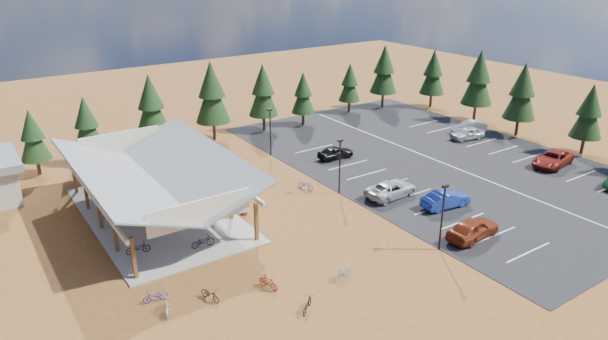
% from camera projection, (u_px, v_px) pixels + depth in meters
% --- Properties ---
extents(ground, '(140.00, 140.00, 0.00)m').
position_uv_depth(ground, '(306.00, 216.00, 44.75)').
color(ground, brown).
rests_on(ground, ground).
extents(asphalt_lot, '(27.00, 44.00, 0.04)m').
position_uv_depth(asphalt_lot, '(436.00, 160.00, 56.66)').
color(asphalt_lot, black).
rests_on(asphalt_lot, ground).
extents(concrete_pad, '(10.60, 18.60, 0.10)m').
position_uv_depth(concrete_pad, '(159.00, 214.00, 44.92)').
color(concrete_pad, gray).
rests_on(concrete_pad, ground).
extents(bike_pavilion, '(11.65, 19.40, 4.97)m').
position_uv_depth(bike_pavilion, '(154.00, 172.00, 43.51)').
color(bike_pavilion, '#513317').
rests_on(bike_pavilion, concrete_pad).
extents(lamp_post_0, '(0.50, 0.25, 5.14)m').
position_uv_depth(lamp_post_0, '(443.00, 213.00, 38.54)').
color(lamp_post_0, black).
rests_on(lamp_post_0, ground).
extents(lamp_post_1, '(0.50, 0.25, 5.14)m').
position_uv_depth(lamp_post_1, '(340.00, 163.00, 47.77)').
color(lamp_post_1, black).
rests_on(lamp_post_1, ground).
extents(lamp_post_2, '(0.50, 0.25, 5.14)m').
position_uv_depth(lamp_post_2, '(270.00, 129.00, 57.00)').
color(lamp_post_2, black).
rests_on(lamp_post_2, ground).
extents(trash_bin_0, '(0.60, 0.60, 0.90)m').
position_uv_depth(trash_bin_0, '(244.00, 209.00, 44.81)').
color(trash_bin_0, '#452418').
rests_on(trash_bin_0, ground).
extents(trash_bin_1, '(0.60, 0.60, 0.90)m').
position_uv_depth(trash_bin_1, '(232.00, 206.00, 45.32)').
color(trash_bin_1, '#452418').
rests_on(trash_bin_1, ground).
extents(pine_1, '(2.84, 2.84, 6.61)m').
position_uv_depth(pine_1, '(33.00, 136.00, 51.49)').
color(pine_1, '#382314').
rests_on(pine_1, ground).
extents(pine_2, '(3.06, 3.06, 7.12)m').
position_uv_depth(pine_2, '(86.00, 123.00, 54.15)').
color(pine_2, '#382314').
rests_on(pine_2, ground).
extents(pine_3, '(3.61, 3.61, 8.41)m').
position_uv_depth(pine_3, '(151.00, 104.00, 57.90)').
color(pine_3, '#382314').
rests_on(pine_3, ground).
extents(pine_4, '(3.94, 3.94, 9.18)m').
position_uv_depth(pine_4, '(212.00, 93.00, 60.82)').
color(pine_4, '#382314').
rests_on(pine_4, ground).
extents(pine_5, '(3.54, 3.54, 8.24)m').
position_uv_depth(pine_5, '(263.00, 90.00, 64.25)').
color(pine_5, '#382314').
rests_on(pine_5, ground).
extents(pine_6, '(2.91, 2.91, 6.77)m').
position_uv_depth(pine_6, '(303.00, 93.00, 66.81)').
color(pine_6, '#382314').
rests_on(pine_6, ground).
extents(pine_7, '(2.89, 2.89, 6.74)m').
position_uv_depth(pine_7, '(350.00, 82.00, 72.30)').
color(pine_7, '#382314').
rests_on(pine_7, ground).
extents(pine_8, '(3.73, 3.73, 8.70)m').
position_uv_depth(pine_8, '(384.00, 69.00, 74.40)').
color(pine_8, '#382314').
rests_on(pine_8, ground).
extents(pine_10, '(3.28, 3.28, 7.64)m').
position_uv_depth(pine_10, '(589.00, 112.00, 56.98)').
color(pine_10, '#382314').
rests_on(pine_10, ground).
extents(pine_11, '(3.73, 3.73, 8.69)m').
position_uv_depth(pine_11, '(522.00, 92.00, 62.51)').
color(pine_11, '#382314').
rests_on(pine_11, ground).
extents(pine_12, '(3.91, 3.91, 9.10)m').
position_uv_depth(pine_12, '(479.00, 78.00, 68.14)').
color(pine_12, '#382314').
rests_on(pine_12, ground).
extents(pine_13, '(3.45, 3.45, 8.04)m').
position_uv_depth(pine_13, '(433.00, 72.00, 74.54)').
color(pine_13, '#382314').
rests_on(pine_13, ground).
extents(bike_0, '(1.79, 0.84, 0.90)m').
position_uv_depth(bike_0, '(138.00, 248.00, 38.75)').
color(bike_0, black).
rests_on(bike_0, concrete_pad).
extents(bike_1, '(1.61, 0.67, 0.94)m').
position_uv_depth(bike_1, '(128.00, 218.00, 43.14)').
color(bike_1, gray).
rests_on(bike_1, concrete_pad).
extents(bike_2, '(1.92, 1.00, 0.96)m').
position_uv_depth(bike_2, '(112.00, 211.00, 44.17)').
color(bike_2, '#101796').
rests_on(bike_2, concrete_pad).
extents(bike_3, '(1.88, 0.90, 1.09)m').
position_uv_depth(bike_3, '(125.00, 184.00, 49.31)').
color(bike_3, maroon).
rests_on(bike_3, concrete_pad).
extents(bike_4, '(1.77, 0.79, 0.90)m').
position_uv_depth(bike_4, '(203.00, 241.00, 39.62)').
color(bike_4, black).
rests_on(bike_4, concrete_pad).
extents(bike_5, '(1.56, 0.49, 0.93)m').
position_uv_depth(bike_5, '(210.00, 219.00, 42.97)').
color(bike_5, '#93979B').
rests_on(bike_5, concrete_pad).
extents(bike_6, '(1.94, 1.06, 0.97)m').
position_uv_depth(bike_6, '(174.00, 187.00, 48.83)').
color(bike_6, navy).
rests_on(bike_6, concrete_pad).
extents(bike_7, '(1.62, 0.82, 0.93)m').
position_uv_depth(bike_7, '(173.00, 175.00, 51.33)').
color(bike_7, maroon).
rests_on(bike_7, concrete_pad).
extents(bike_8, '(1.03, 1.71, 0.85)m').
position_uv_depth(bike_8, '(210.00, 294.00, 33.72)').
color(bike_8, black).
rests_on(bike_8, ground).
extents(bike_9, '(0.99, 1.65, 0.96)m').
position_uv_depth(bike_9, '(167.00, 306.00, 32.48)').
color(bike_9, '#93959A').
rests_on(bike_9, ground).
extents(bike_10, '(1.59, 0.77, 0.80)m').
position_uv_depth(bike_10, '(155.00, 296.00, 33.54)').
color(bike_10, navy).
rests_on(bike_10, ground).
extents(bike_11, '(0.90, 1.64, 0.95)m').
position_uv_depth(bike_11, '(268.00, 282.00, 34.84)').
color(bike_11, maroon).
rests_on(bike_11, ground).
extents(bike_12, '(1.64, 1.51, 0.87)m').
position_uv_depth(bike_12, '(307.00, 305.00, 32.69)').
color(bike_12, black).
rests_on(bike_12, ground).
extents(bike_13, '(1.77, 0.93, 1.03)m').
position_uv_depth(bike_13, '(343.00, 272.00, 35.94)').
color(bike_13, gray).
rests_on(bike_13, ground).
extents(bike_14, '(1.10, 1.86, 0.92)m').
position_uv_depth(bike_14, '(305.00, 185.00, 49.56)').
color(bike_14, '#1B3999').
rests_on(bike_14, ground).
extents(bike_15, '(1.53, 1.57, 1.03)m').
position_uv_depth(bike_15, '(236.00, 182.00, 50.05)').
color(bike_15, maroon).
rests_on(bike_15, ground).
extents(car_0, '(4.92, 2.32, 1.63)m').
position_uv_depth(car_0, '(473.00, 228.00, 40.86)').
color(car_0, maroon).
rests_on(car_0, asphalt_lot).
extents(car_1, '(4.52, 2.05, 1.44)m').
position_uv_depth(car_1, '(446.00, 199.00, 45.87)').
color(car_1, '#1A3297').
rests_on(car_1, asphalt_lot).
extents(car_2, '(5.22, 2.69, 1.41)m').
position_uv_depth(car_2, '(391.00, 189.00, 47.95)').
color(car_2, '#AEB3B7').
rests_on(car_2, asphalt_lot).
extents(car_4, '(3.99, 1.74, 1.34)m').
position_uv_depth(car_4, '(336.00, 152.00, 56.87)').
color(car_4, black).
rests_on(car_4, asphalt_lot).
extents(car_6, '(5.72, 3.35, 1.50)m').
position_uv_depth(car_6, '(553.00, 159.00, 54.86)').
color(car_6, maroon).
rests_on(car_6, asphalt_lot).
extents(car_8, '(4.41, 2.43, 1.42)m').
position_uv_depth(car_8, '(467.00, 133.00, 62.76)').
color(car_8, '#ACAEB4').
rests_on(car_8, asphalt_lot).
extents(car_9, '(4.55, 2.31, 1.43)m').
position_uv_depth(car_9, '(469.00, 127.00, 64.90)').
color(car_9, white).
rests_on(car_9, asphalt_lot).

